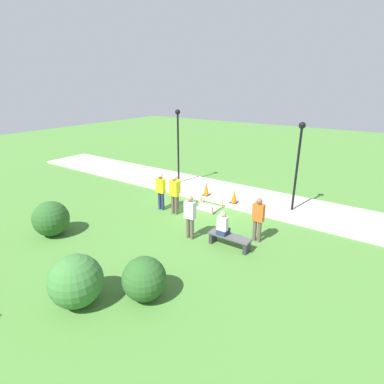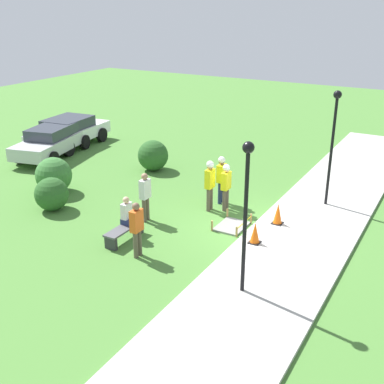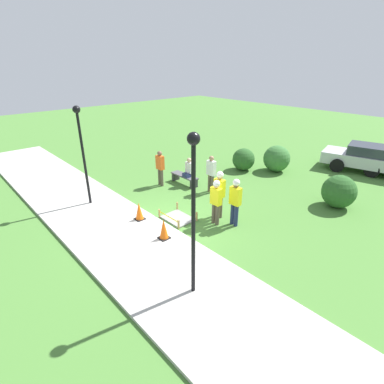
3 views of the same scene
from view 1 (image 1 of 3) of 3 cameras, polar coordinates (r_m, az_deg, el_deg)
name	(u,v)px [view 1 (image 1 of 3)]	position (r m, az deg, el deg)	size (l,w,h in m)	color
ground_plane	(212,204)	(14.32, 3.87, -2.34)	(60.00, 60.00, 0.00)	#477A33
sidewalk	(228,194)	(15.61, 6.89, -0.32)	(28.00, 3.20, 0.10)	#ADAAA3
wet_concrete_patch	(207,208)	(13.80, 2.79, -3.02)	(1.17, 0.92, 0.36)	gray
traffic_cone_near_patch	(234,196)	(14.23, 8.03, -0.81)	(0.34, 0.34, 0.66)	black
traffic_cone_far_patch	(206,189)	(15.05, 2.72, 0.62)	(0.34, 0.34, 0.70)	black
park_bench	(229,239)	(10.66, 7.15, -8.88)	(1.53, 0.44, 0.45)	#2D2D33
person_seated_on_bench	(223,225)	(10.50, 5.89, -6.31)	(0.36, 0.44, 0.89)	navy
worker_supervisor	(161,188)	(13.42, -5.99, 0.85)	(0.40, 0.26, 1.77)	navy
worker_assistant	(176,188)	(13.46, -3.14, 0.74)	(0.40, 0.24, 1.70)	brown
worker_trainee	(174,190)	(12.90, -3.42, 0.32)	(0.40, 0.26, 1.82)	brown
bystander_in_orange_shirt	(258,217)	(10.93, 12.47, -4.73)	(0.40, 0.22, 1.67)	brown
bystander_in_gray_shirt	(190,215)	(10.87, -0.40, -4.35)	(0.40, 0.22, 1.68)	brown
lamppost_near	(178,136)	(16.56, -2.68, 10.60)	(0.28, 0.28, 4.04)	black
lamppost_far	(299,154)	(13.43, 19.65, 6.81)	(0.28, 0.28, 3.86)	black
shrub_rounded_near	(144,279)	(8.29, -9.08, -16.00)	(1.18, 1.18, 1.18)	#285623
shrub_rounded_mid	(76,281)	(8.48, -21.24, -15.50)	(1.38, 1.38, 1.38)	#387033
shrub_rounded_far	(51,219)	(12.42, -25.28, -4.61)	(1.32, 1.32, 1.32)	#285623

